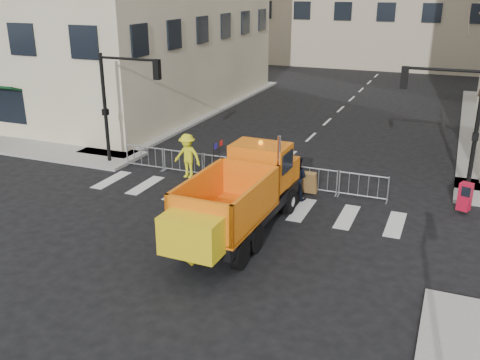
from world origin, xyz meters
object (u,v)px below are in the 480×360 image
at_px(plow_truck, 240,195).
at_px(cop_a, 271,179).
at_px(cop_c, 285,175).
at_px(worker, 187,156).
at_px(newspaper_box, 465,197).
at_px(cop_b, 296,178).

distance_m(plow_truck, cop_a, 3.34).
height_order(plow_truck, cop_a, plow_truck).
xyz_separation_m(cop_c, worker, (-4.53, -0.20, 0.35)).
distance_m(plow_truck, worker, 6.13).
bearing_deg(plow_truck, cop_c, -1.26).
bearing_deg(worker, newspaper_box, 8.72).
bearing_deg(newspaper_box, cop_a, -146.24).
distance_m(plow_truck, newspaper_box, 8.94).
distance_m(cop_a, worker, 4.45).
relative_size(plow_truck, cop_c, 5.48).
height_order(cop_b, newspaper_box, cop_b).
xyz_separation_m(plow_truck, newspaper_box, (7.30, 5.09, -0.83)).
relative_size(cop_a, cop_b, 1.07).
bearing_deg(plow_truck, cop_a, 1.33).
bearing_deg(cop_c, plow_truck, 51.63).
bearing_deg(worker, cop_b, 1.67).
bearing_deg(worker, cop_c, 7.52).
bearing_deg(cop_c, cop_b, 106.32).
xyz_separation_m(plow_truck, worker, (-4.32, 4.33, -0.37)).
height_order(cop_a, cop_b, cop_a).
bearing_deg(newspaper_box, cop_c, -155.52).
relative_size(cop_a, newspaper_box, 1.81).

